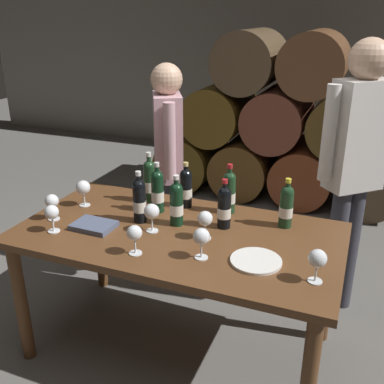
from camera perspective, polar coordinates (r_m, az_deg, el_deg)
The scene contains 24 objects.
ground_plane at distance 2.78m, azimuth -1.61°, elevation -19.15°, with size 14.00×14.00×0.00m, color #66635E.
cellar_back_wall at distance 6.19m, azimuth 14.53°, elevation 17.34°, with size 10.00×0.24×2.80m, color gray.
barrel_stack at distance 4.73m, azimuth 10.95°, elevation 8.05°, with size 2.49×0.90×1.69m.
dining_table at distance 2.40m, azimuth -1.78°, elevation -7.02°, with size 1.70×0.90×0.76m.
wine_bottle_0 at distance 2.38m, azimuth -2.01°, elevation -1.48°, with size 0.07×0.07×0.28m.
wine_bottle_1 at distance 2.43m, azimuth -6.76°, elevation -1.05°, with size 0.07×0.07×0.29m.
wine_bottle_2 at distance 2.41m, azimuth 12.01°, elevation -1.75°, with size 0.07×0.07×0.27m.
wine_bottle_3 at distance 2.53m, azimuth 4.79°, elevation 0.02°, with size 0.07×0.07×0.29m.
wine_bottle_4 at distance 2.54m, azimuth -4.45°, elevation 0.18°, with size 0.07×0.07×0.30m.
wine_bottle_5 at distance 2.36m, azimuth 4.16°, elevation -1.89°, with size 0.07×0.07×0.27m.
wine_bottle_6 at distance 2.60m, azimuth -0.79°, elevation 0.57°, with size 0.07×0.07×0.28m.
wine_bottle_7 at distance 2.68m, azimuth -5.47°, elevation 1.45°, with size 0.07×0.07×0.31m.
wine_glass_0 at distance 2.32m, azimuth -5.20°, elevation -2.61°, with size 0.08×0.08×0.16m.
wine_glass_1 at distance 2.24m, azimuth 1.69°, elevation -3.54°, with size 0.08×0.08×0.15m.
wine_glass_2 at distance 2.42m, azimuth -17.58°, elevation -2.60°, with size 0.08×0.08×0.15m.
wine_glass_3 at distance 2.12m, azimuth -7.39°, elevation -5.36°, with size 0.07×0.07×0.15m.
wine_glass_4 at distance 2.56m, azimuth -17.55°, elevation -1.21°, with size 0.08×0.08×0.15m.
wine_glass_5 at distance 1.96m, azimuth 15.80°, elevation -8.34°, with size 0.08×0.08×0.15m.
wine_glass_6 at distance 2.06m, azimuth 1.21°, elevation -5.85°, with size 0.08×0.08×0.15m.
wine_glass_7 at distance 2.70m, azimuth -13.80°, elevation 0.49°, with size 0.09×0.09×0.16m.
tasting_notebook at distance 2.44m, azimuth -12.49°, elevation -4.23°, with size 0.22×0.16×0.03m, color #4C5670.
serving_plate at distance 2.10m, azimuth 8.21°, elevation -8.75°, with size 0.24×0.24×0.01m, color white.
sommelier_presenting at distance 2.78m, azimuth 20.25°, elevation 4.17°, with size 0.39×0.36×1.72m.
taster_seated_left at distance 3.05m, azimuth -3.08°, elevation 4.61°, with size 0.31×0.45×1.54m.
Camera 1 is at (0.85, -1.92, 1.83)m, focal length 41.55 mm.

